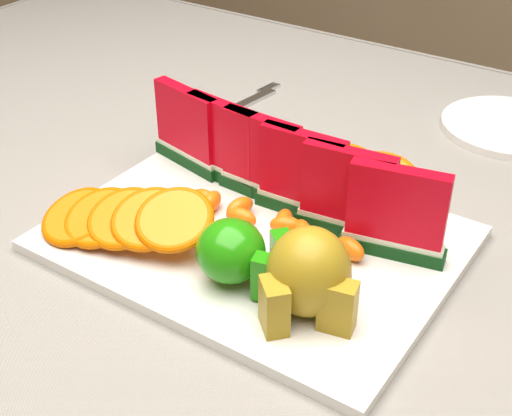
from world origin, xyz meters
TOP-DOWN VIEW (x-y plane):
  - table at (0.00, 0.00)m, footprint 1.40×0.90m
  - tablecloth at (0.00, 0.00)m, footprint 1.53×1.03m
  - platter at (0.10, -0.09)m, footprint 0.40×0.30m
  - apple_cluster at (0.13, -0.17)m, footprint 0.10×0.08m
  - pear_cluster at (0.20, -0.16)m, footprint 0.10×0.11m
  - side_plate at (0.24, 0.31)m, footprint 0.24×0.24m
  - fork at (-0.11, 0.17)m, footprint 0.04×0.20m
  - watermelon_row at (0.09, -0.03)m, footprint 0.39×0.07m
  - orange_fan_front at (-0.01, -0.17)m, footprint 0.20×0.13m
  - orange_fan_back at (0.08, 0.04)m, footprint 0.30×0.12m
  - tangerine_segments at (0.11, -0.08)m, footprint 0.21×0.05m

SIDE VIEW (x-z plane):
  - table at x=0.00m, z-range 0.28..1.03m
  - tablecloth at x=0.00m, z-range 0.62..0.82m
  - fork at x=-0.11m, z-range 0.76..0.76m
  - side_plate at x=0.24m, z-range 0.76..0.77m
  - platter at x=0.10m, z-range 0.76..0.77m
  - tangerine_segments at x=0.11m, z-range 0.77..0.79m
  - orange_fan_back at x=0.08m, z-range 0.77..0.81m
  - orange_fan_front at x=-0.01m, z-range 0.77..0.82m
  - apple_cluster at x=0.13m, z-range 0.77..0.83m
  - pear_cluster at x=0.20m, z-range 0.77..0.85m
  - watermelon_row at x=0.09m, z-range 0.77..0.87m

